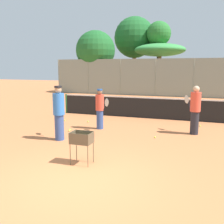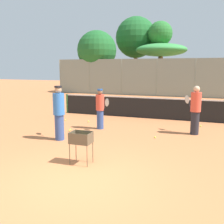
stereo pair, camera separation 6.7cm
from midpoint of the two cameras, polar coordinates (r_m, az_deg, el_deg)
name	(u,v)px [view 1 (the left image)]	position (r m, az deg, el deg)	size (l,w,h in m)	color
ground_plane	(76,182)	(6.18, -8.06, -14.84)	(80.00, 80.00, 0.00)	#C67242
tennis_net	(149,107)	(13.32, 7.90, 1.00)	(9.53, 0.10, 1.07)	#26592D
back_fence	(174,78)	(23.51, 13.23, 7.27)	(22.94, 0.08, 3.31)	gray
tree_0	(135,38)	(30.06, 4.86, 15.80)	(4.46, 4.46, 8.02)	brown
tree_1	(96,50)	(27.11, -3.68, 13.22)	(3.94, 3.94, 6.20)	brown
tree_3	(160,50)	(27.46, 10.30, 13.06)	(5.11, 5.11, 4.91)	brown
tree_4	(159,34)	(28.33, 10.09, 16.29)	(2.48, 2.48, 7.20)	brown
player_white_outfit	(100,108)	(10.89, -2.82, 0.79)	(0.77, 0.62, 1.67)	#334C8C
player_red_cap	(59,112)	(9.38, -11.69, -0.06)	(0.55, 0.89, 1.92)	#334C8C
player_yellow_shirt	(195,110)	(10.47, 17.45, 0.50)	(0.69, 0.79, 1.87)	#26262D
ball_cart	(81,140)	(7.03, -6.94, -6.14)	(0.56, 0.41, 0.87)	brown
tennis_ball_0	(155,137)	(9.74, 9.13, -5.42)	(0.07, 0.07, 0.07)	#D1E54C
tennis_ball_1	(88,122)	(12.39, -5.43, -2.07)	(0.07, 0.07, 0.07)	#D1E54C
tennis_ball_2	(69,131)	(10.73, -9.49, -4.02)	(0.07, 0.07, 0.07)	#D1E54C
tennis_ball_3	(200,126)	(12.07, 18.49, -2.86)	(0.07, 0.07, 0.07)	#D1E54C
tennis_ball_6	(65,120)	(12.84, -10.38, -1.78)	(0.07, 0.07, 0.07)	#D1E54C
tennis_ball_7	(70,130)	(10.89, -9.35, -3.81)	(0.07, 0.07, 0.07)	#D1E54C
parked_car	(148,87)	(26.31, 7.73, 5.50)	(4.20, 1.70, 1.60)	white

